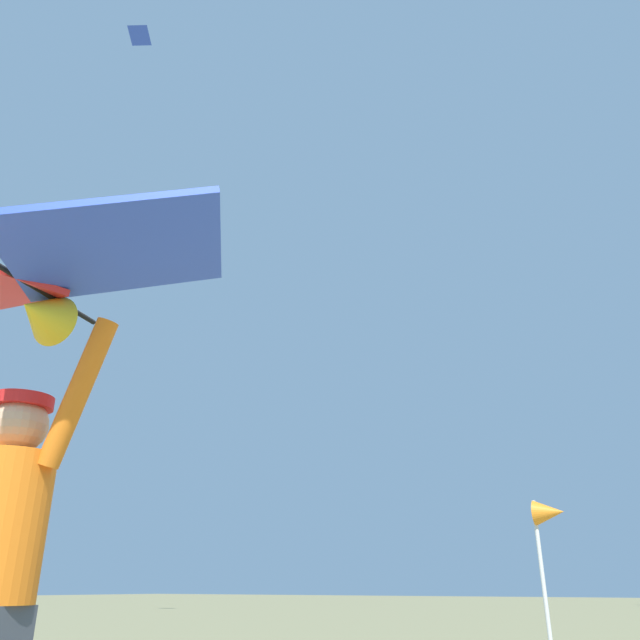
{
  "coord_description": "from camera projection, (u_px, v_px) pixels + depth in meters",
  "views": [
    {
      "loc": [
        2.37,
        -1.45,
        0.89
      ],
      "look_at": [
        -0.04,
        2.39,
        2.78
      ],
      "focal_mm": 35.84,
      "sensor_mm": 36.0,
      "label": 1
    }
  ],
  "objects": [
    {
      "name": "distant_kite_blue_low_left",
      "position": [
        140.0,
        35.0,
        21.21
      ],
      "size": [
        0.84,
        0.79,
        0.4
      ],
      "color": "blue"
    },
    {
      "name": "marker_flag",
      "position": [
        549.0,
        523.0,
        6.2
      ],
      "size": [
        0.3,
        0.24,
        1.67
      ],
      "color": "silver",
      "rests_on": "ground"
    },
    {
      "name": "held_stunt_kite",
      "position": [
        32.0,
        275.0,
        2.79
      ],
      "size": [
        1.89,
        1.21,
        0.42
      ],
      "color": "black"
    }
  ]
}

